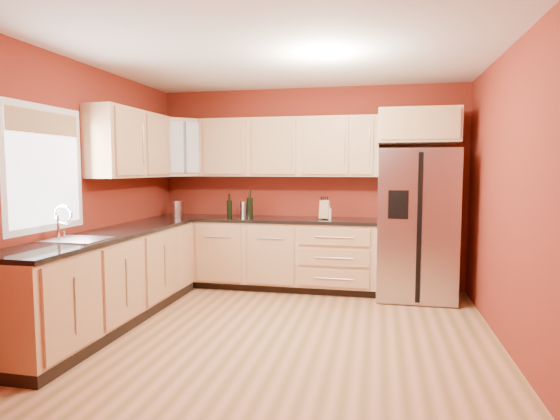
% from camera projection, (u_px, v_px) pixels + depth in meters
% --- Properties ---
extents(floor, '(4.00, 4.00, 0.00)m').
position_uv_depth(floor, '(276.00, 336.00, 4.35)').
color(floor, olive).
rests_on(floor, ground).
extents(ceiling, '(4.00, 4.00, 0.00)m').
position_uv_depth(ceiling, '(276.00, 49.00, 4.12)').
color(ceiling, silver).
rests_on(ceiling, wall_back).
extents(wall_back, '(4.00, 0.04, 2.60)m').
position_uv_depth(wall_back, '(309.00, 188.00, 6.18)').
color(wall_back, maroon).
rests_on(wall_back, floor).
extents(wall_front, '(4.00, 0.04, 2.60)m').
position_uv_depth(wall_front, '(188.00, 219.00, 2.28)').
color(wall_front, maroon).
rests_on(wall_front, floor).
extents(wall_left, '(0.04, 4.00, 2.60)m').
position_uv_depth(wall_left, '(80.00, 194.00, 4.64)').
color(wall_left, maroon).
rests_on(wall_left, floor).
extents(wall_right, '(0.04, 4.00, 2.60)m').
position_uv_depth(wall_right, '(515.00, 199.00, 3.82)').
color(wall_right, maroon).
rests_on(wall_right, floor).
extents(base_cabinets_back, '(2.90, 0.60, 0.88)m').
position_uv_depth(base_cabinets_back, '(263.00, 254.00, 6.08)').
color(base_cabinets_back, tan).
rests_on(base_cabinets_back, floor).
extents(base_cabinets_left, '(0.60, 2.80, 0.88)m').
position_uv_depth(base_cabinets_left, '(110.00, 280.00, 4.66)').
color(base_cabinets_left, tan).
rests_on(base_cabinets_left, floor).
extents(countertop_back, '(2.90, 0.62, 0.04)m').
position_uv_depth(countertop_back, '(263.00, 219.00, 6.03)').
color(countertop_back, black).
rests_on(countertop_back, base_cabinets_back).
extents(countertop_left, '(0.62, 2.80, 0.04)m').
position_uv_depth(countertop_left, '(109.00, 234.00, 4.62)').
color(countertop_left, black).
rests_on(countertop_left, base_cabinets_left).
extents(upper_cabinets_back, '(2.30, 0.33, 0.75)m').
position_uv_depth(upper_cabinets_back, '(288.00, 147.00, 6.03)').
color(upper_cabinets_back, tan).
rests_on(upper_cabinets_back, wall_back).
extents(upper_cabinets_left, '(0.33, 1.35, 0.75)m').
position_uv_depth(upper_cabinets_left, '(131.00, 144.00, 5.27)').
color(upper_cabinets_left, tan).
rests_on(upper_cabinets_left, wall_left).
extents(corner_upper_cabinet, '(0.67, 0.67, 0.75)m').
position_uv_depth(corner_upper_cabinet, '(180.00, 148.00, 6.16)').
color(corner_upper_cabinet, tan).
rests_on(corner_upper_cabinet, wall_back).
extents(over_fridge_cabinet, '(0.92, 0.60, 0.40)m').
position_uv_depth(over_fridge_cabinet, '(418.00, 126.00, 5.54)').
color(over_fridge_cabinet, tan).
rests_on(over_fridge_cabinet, wall_back).
extents(refrigerator, '(0.90, 0.75, 1.78)m').
position_uv_depth(refrigerator, '(416.00, 224.00, 5.57)').
color(refrigerator, silver).
rests_on(refrigerator, floor).
extents(window, '(0.03, 0.90, 1.00)m').
position_uv_depth(window, '(45.00, 168.00, 4.13)').
color(window, white).
rests_on(window, wall_left).
extents(sink_faucet, '(0.50, 0.42, 0.30)m').
position_uv_depth(sink_faucet, '(77.00, 223.00, 4.11)').
color(sink_faucet, white).
rests_on(sink_faucet, countertop_left).
extents(canister_left, '(0.17, 0.17, 0.20)m').
position_uv_depth(canister_left, '(245.00, 209.00, 6.09)').
color(canister_left, silver).
rests_on(canister_left, countertop_back).
extents(canister_right, '(0.16, 0.16, 0.20)m').
position_uv_depth(canister_right, '(177.00, 209.00, 6.21)').
color(canister_right, silver).
rests_on(canister_right, countertop_back).
extents(wine_bottle_a, '(0.07, 0.07, 0.30)m').
position_uv_depth(wine_bottle_a, '(229.00, 206.00, 6.08)').
color(wine_bottle_a, black).
rests_on(wine_bottle_a, countertop_back).
extents(wine_bottle_b, '(0.09, 0.09, 0.36)m').
position_uv_depth(wine_bottle_b, '(250.00, 204.00, 5.98)').
color(wine_bottle_b, black).
rests_on(wine_bottle_b, countertop_back).
extents(knife_block, '(0.13, 0.12, 0.23)m').
position_uv_depth(knife_block, '(325.00, 210.00, 5.86)').
color(knife_block, '#AC8353').
rests_on(knife_block, countertop_back).
extents(soap_dispenser, '(0.06, 0.06, 0.17)m').
position_uv_depth(soap_dispenser, '(329.00, 212.00, 5.84)').
color(soap_dispenser, white).
rests_on(soap_dispenser, countertop_back).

